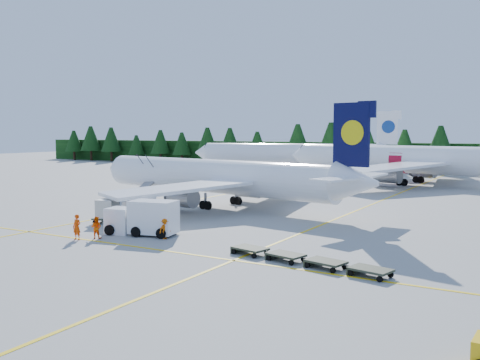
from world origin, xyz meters
The scene contains 15 objects.
ground centered at (0.00, 0.00, 0.00)m, with size 320.00×320.00×0.00m, color #979692.
taxi_stripe_a centered at (-14.00, 20.00, 0.01)m, with size 0.25×120.00×0.01m, color yellow.
taxi_stripe_b centered at (6.00, 20.00, 0.01)m, with size 0.25×120.00×0.01m, color yellow.
taxi_stripe_cross centered at (0.00, -6.00, 0.01)m, with size 80.00×0.25×0.01m, color yellow.
treeline_hedge centered at (0.00, 82.00, 3.00)m, with size 220.00×4.00×6.00m, color black.
airliner_navy centered at (-10.03, 15.14, 3.31)m, with size 37.65×30.73×11.01m.
airliner_red centered at (2.08, 52.41, 3.88)m, with size 43.83×35.67×12.92m.
airliner_far_left centered at (-24.94, 66.47, 3.91)m, with size 42.16×13.26×12.46m.
airstairs centered at (-19.00, 13.82, 0.95)m, with size 5.55×7.35×4.35m.
service_truck centered at (-5.00, -2.18, 1.40)m, with size 6.17×3.29×2.83m.
dolly_train centered at (10.48, -4.70, 0.44)m, with size 11.37×3.38×0.14m.
uld_pair centered at (-9.83, 0.64, 1.23)m, with size 5.84×2.66×1.83m.
crew_a centered at (-7.96, -6.33, 0.99)m, with size 0.73×0.48×1.99m, color #E74104.
crew_b centered at (-7.06, -5.18, 0.87)m, with size 0.85×0.66×1.74m, color #FF5D05.
crew_c centered at (-2.21, -2.70, 0.81)m, with size 0.67×0.45×1.62m, color #DF5804.
Camera 1 is at (23.51, -35.34, 8.35)m, focal length 40.00 mm.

